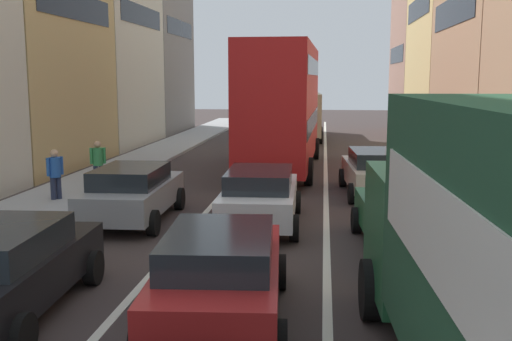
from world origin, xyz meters
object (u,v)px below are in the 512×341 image
(sedan_left_lane_third, at_px, (133,192))
(wagon_right_lane_far, at_px, (376,171))
(hatchback_centre_lane_third, at_px, (260,196))
(bus_mid_queue_primary, at_px, (282,102))
(wagon_left_lane_second, at_px, (3,268))
(bus_far_queue_secondary, at_px, (298,110))
(sedan_right_lane_behind_truck, at_px, (407,216))
(pedestrian_mid_sidewalk, at_px, (55,173))
(sedan_centre_lane_second, at_px, (220,273))
(pedestrian_far_sidewalk, at_px, (98,162))

(sedan_left_lane_third, bearing_deg, wagon_right_lane_far, -58.50)
(hatchback_centre_lane_third, xyz_separation_m, bus_mid_queue_primary, (-0.08, 9.23, 2.03))
(wagon_left_lane_second, height_order, sedan_left_lane_third, same)
(wagon_left_lane_second, relative_size, bus_far_queue_secondary, 0.41)
(hatchback_centre_lane_third, xyz_separation_m, sedan_right_lane_behind_truck, (3.45, -1.88, 0.00))
(wagon_right_lane_far, bearing_deg, pedestrian_mid_sidewalk, 100.13)
(bus_mid_queue_primary, bearing_deg, sedan_left_lane_third, 161.20)
(bus_far_queue_secondary, relative_size, pedestrian_mid_sidewalk, 6.39)
(wagon_left_lane_second, xyz_separation_m, wagon_right_lane_far, (6.74, 10.74, 0.00))
(sedan_centre_lane_second, height_order, bus_mid_queue_primary, bus_mid_queue_primary)
(hatchback_centre_lane_third, height_order, pedestrian_far_sidewalk, pedestrian_far_sidewalk)
(sedan_left_lane_third, relative_size, pedestrian_mid_sidewalk, 2.62)
(sedan_left_lane_third, bearing_deg, pedestrian_mid_sidewalk, 56.46)
(pedestrian_mid_sidewalk, bearing_deg, sedan_left_lane_third, -174.22)
(sedan_right_lane_behind_truck, height_order, bus_far_queue_secondary, bus_far_queue_secondary)
(hatchback_centre_lane_third, bearing_deg, sedan_centre_lane_second, 178.99)
(wagon_left_lane_second, xyz_separation_m, bus_mid_queue_primary, (3.34, 15.51, 2.03))
(sedan_right_lane_behind_truck, bearing_deg, wagon_right_lane_far, -2.28)
(bus_far_queue_secondary, xyz_separation_m, pedestrian_mid_sidewalk, (-6.43, -20.75, -0.81))
(wagon_left_lane_second, bearing_deg, sedan_left_lane_third, -2.97)
(sedan_left_lane_third, distance_m, pedestrian_far_sidewalk, 5.16)
(sedan_left_lane_third, bearing_deg, wagon_left_lane_second, 178.46)
(wagon_right_lane_far, distance_m, pedestrian_far_sidewalk, 9.39)
(sedan_right_lane_behind_truck, distance_m, pedestrian_far_sidewalk, 11.48)
(bus_far_queue_secondary, bearing_deg, sedan_right_lane_behind_truck, -174.76)
(pedestrian_far_sidewalk, bearing_deg, hatchback_centre_lane_third, 27.89)
(sedan_right_lane_behind_truck, distance_m, wagon_right_lane_far, 6.34)
(wagon_right_lane_far, xyz_separation_m, pedestrian_far_sidewalk, (-9.39, 0.07, 0.15))
(wagon_left_lane_second, height_order, sedan_right_lane_behind_truck, same)
(wagon_right_lane_far, bearing_deg, sedan_left_lane_third, 118.99)
(sedan_left_lane_third, bearing_deg, bus_far_queue_secondary, -9.90)
(bus_mid_queue_primary, bearing_deg, pedestrian_far_sidewalk, 129.37)
(sedan_centre_lane_second, relative_size, sedan_right_lane_behind_truck, 1.00)
(sedan_centre_lane_second, relative_size, bus_mid_queue_primary, 0.42)
(wagon_left_lane_second, relative_size, pedestrian_far_sidewalk, 2.64)
(bus_mid_queue_primary, xyz_separation_m, pedestrian_far_sidewalk, (-5.99, -4.70, -1.88))
(hatchback_centre_lane_third, bearing_deg, sedan_right_lane_behind_truck, -120.06)
(sedan_right_lane_behind_truck, xyz_separation_m, bus_mid_queue_primary, (-3.53, 11.11, 2.03))
(sedan_centre_lane_second, distance_m, sedan_left_lane_third, 7.14)
(wagon_right_lane_far, bearing_deg, bus_far_queue_secondary, 6.41)
(wagon_right_lane_far, bearing_deg, wagon_left_lane_second, 144.00)
(hatchback_centre_lane_third, height_order, pedestrian_mid_sidewalk, pedestrian_mid_sidewalk)
(hatchback_centre_lane_third, relative_size, pedestrian_far_sidewalk, 2.62)
(wagon_left_lane_second, distance_m, sedan_left_lane_third, 6.40)
(wagon_right_lane_far, relative_size, bus_mid_queue_primary, 0.42)
(pedestrian_far_sidewalk, bearing_deg, bus_far_queue_secondary, 136.16)
(sedan_centre_lane_second, height_order, wagon_right_lane_far, same)
(sedan_left_lane_third, bearing_deg, bus_mid_queue_primary, -21.43)
(wagon_left_lane_second, relative_size, sedan_left_lane_third, 1.01)
(wagon_right_lane_far, height_order, pedestrian_far_sidewalk, pedestrian_far_sidewalk)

